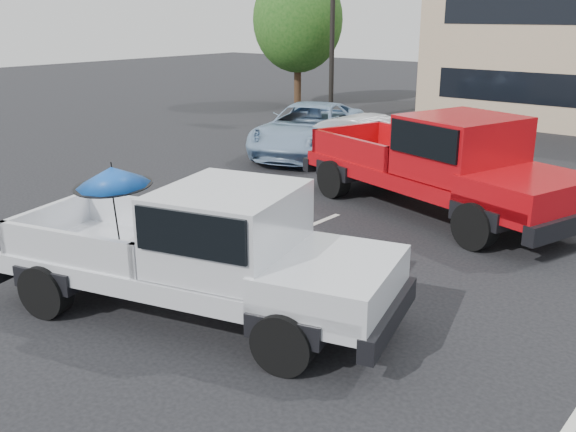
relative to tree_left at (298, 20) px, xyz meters
The scene contains 7 objects.
ground 22.34m from the tree_left, 50.53° to the right, with size 90.00×90.00×0.00m, color black.
stripe_left 18.97m from the tree_left, 53.75° to the right, with size 0.12×5.00×0.01m, color silver.
tree_left is the anchor object (origin of this frame).
silver_pickup 21.60m from the tree_left, 54.57° to the right, with size 6.01×3.39×2.06m.
red_pickup 17.25m from the tree_left, 41.04° to the right, with size 6.80×3.98×2.12m.
silver_sedan 12.77m from the tree_left, 42.01° to the right, with size 1.42×4.08×1.35m, color #A2A5A9.
blue_suv 10.96m from the tree_left, 49.65° to the right, with size 2.44×5.30×1.47m, color #7F9EBE.
Camera 1 is at (4.29, -6.09, 4.04)m, focal length 40.00 mm.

